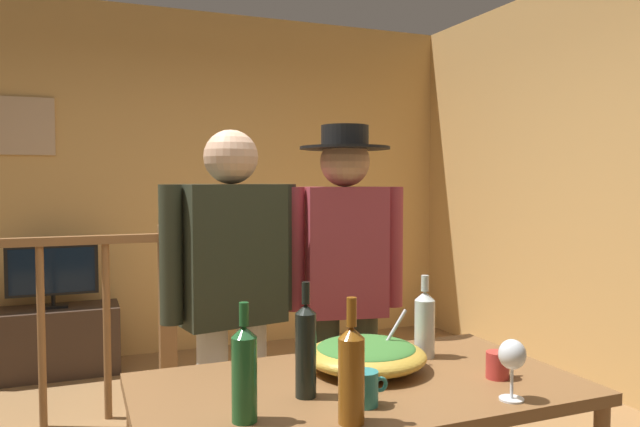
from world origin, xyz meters
name	(u,v)px	position (x,y,z in m)	size (l,w,h in m)	color
back_wall	(167,182)	(0.00, 2.62, 1.41)	(5.12, 0.10, 2.83)	tan
side_wall_right	(573,182)	(2.56, 0.79, 1.41)	(0.10, 3.93, 2.83)	tan
framed_picture	(11,126)	(-1.14, 2.56, 1.83)	(0.61, 0.03, 0.43)	tan
stair_railing	(43,312)	(-0.89, 1.26, 0.67)	(2.21, 0.10, 1.15)	brown
tv_console	(54,341)	(-0.87, 2.27, 0.25)	(0.90, 0.40, 0.49)	#38281E
flat_screen_tv	(53,272)	(-0.87, 2.24, 0.77)	(0.62, 0.12, 0.46)	black
serving_table	(359,403)	(0.16, -0.72, 0.68)	(1.46, 0.80, 0.75)	brown
salad_bowl	(366,354)	(0.25, -0.60, 0.81)	(0.43, 0.43, 0.22)	gold
wine_glass	(512,357)	(0.53, -1.03, 0.88)	(0.08, 0.08, 0.19)	silver
wine_bottle_green	(244,372)	(-0.27, -0.89, 0.89)	(0.07, 0.07, 0.33)	#1E5628
wine_bottle_dark	(306,349)	(-0.05, -0.77, 0.90)	(0.07, 0.07, 0.36)	black
wine_bottle_clear	(425,323)	(0.52, -0.54, 0.88)	(0.08, 0.08, 0.31)	silver
wine_bottle_amber	(353,372)	(0.00, -1.01, 0.89)	(0.07, 0.07, 0.35)	brown
mug_teal	(365,388)	(0.09, -0.91, 0.80)	(0.12, 0.08, 0.10)	teal
mug_red	(498,365)	(0.62, -0.85, 0.80)	(0.11, 0.08, 0.09)	#B7332D
person_standing_left	(232,288)	(-0.10, -0.03, 0.97)	(0.60, 0.30, 1.63)	beige
person_standing_right	(345,276)	(0.42, -0.03, 0.99)	(0.54, 0.40, 1.67)	#2D3323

